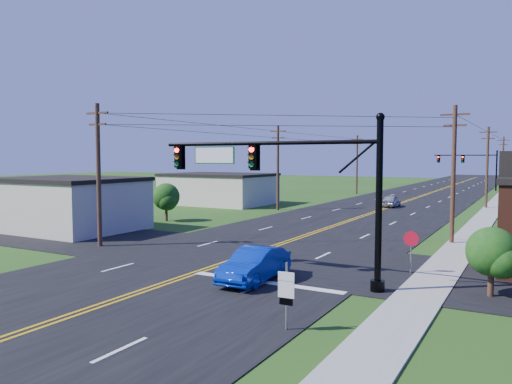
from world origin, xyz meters
The scene contains 20 objects.
ground centered at (0.00, 0.00, 0.00)m, with size 260.00×260.00×0.00m, color #234112.
road_main centered at (0.00, 50.00, 0.02)m, with size 16.00×220.00×0.04m, color black.
road_cross centered at (0.00, 12.00, 0.02)m, with size 70.00×10.00×0.04m, color black.
sidewalk centered at (10.50, 40.00, 0.04)m, with size 2.00×160.00×0.08m, color gray.
signal_mast_main centered at (4.34, 8.00, 4.75)m, with size 11.30×0.60×7.48m.
signal_mast_far centered at (4.44, 80.00, 4.55)m, with size 10.98×0.60×7.48m.
cream_bldg_near centered at (-17.00, 14.00, 2.06)m, with size 10.20×8.20×4.10m.
cream_bldg_far centered at (-19.00, 38.00, 1.86)m, with size 12.20×9.20×3.70m.
utility_pole_left_a centered at (-9.50, 10.00, 4.72)m, with size 1.80×0.28×9.00m.
utility_pole_left_b centered at (-9.50, 35.00, 4.72)m, with size 1.80×0.28×9.00m.
utility_pole_left_c centered at (-9.50, 62.00, 4.72)m, with size 1.80×0.28×9.00m.
utility_pole_right_a centered at (9.80, 22.00, 4.72)m, with size 1.80×0.28×9.00m.
utility_pole_right_b centered at (9.80, 48.00, 4.72)m, with size 1.80×0.28×9.00m.
utility_pole_right_c centered at (9.80, 78.00, 4.72)m, with size 1.80×0.28×9.00m.
shrub_corner centered at (13.00, 9.50, 1.85)m, with size 2.00×2.00×2.86m.
tree_left centered at (-14.00, 22.00, 2.16)m, with size 2.40×2.40×3.37m.
blue_car centered at (3.45, 7.00, 0.75)m, with size 1.59×4.57×1.51m, color #082BB1.
distant_car centered at (0.32, 44.09, 0.66)m, with size 1.56×3.87×1.32m, color #AFB0B4.
route_sign centered at (7.50, 1.89, 1.31)m, with size 0.56×0.10×2.26m.
stop_sign centered at (9.31, 11.98, 1.52)m, with size 0.75×0.11×2.10m.
Camera 1 is at (14.40, -12.46, 5.65)m, focal length 35.00 mm.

